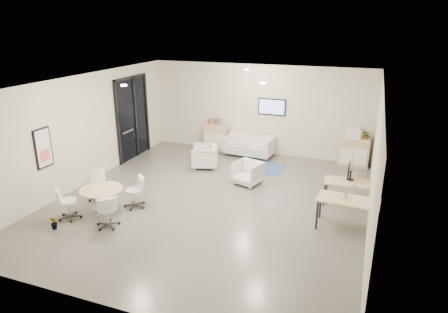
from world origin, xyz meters
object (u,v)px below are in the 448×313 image
sideboard_right (354,152)px  desk_front (348,202)px  desk_rear (349,184)px  armchair_left (204,155)px  round_table (102,192)px  sideboard_left (216,137)px  armchair_right (247,172)px  loveseat (249,146)px

sideboard_right → desk_front: size_ratio=0.68×
sideboard_right → desk_rear: 3.17m
armchair_left → round_table: bearing=-34.9°
armchair_left → desk_rear: (4.68, -1.29, 0.18)m
sideboard_left → armchair_right: size_ratio=1.29×
sideboard_left → round_table: sideboard_left is taller
sideboard_left → loveseat: sideboard_left is taller
loveseat → desk_rear: 4.72m
armchair_left → sideboard_left: bearing=170.6°
armchair_right → desk_front: 3.44m
sideboard_right → desk_rear: (0.07, -3.17, 0.10)m
armchair_left → desk_front: size_ratio=0.58×
sideboard_right → armchair_right: size_ratio=1.28×
sideboard_right → sideboard_left: bearing=179.9°
desk_front → desk_rear: bearing=95.9°
loveseat → armchair_right: armchair_right is taller
desk_rear → round_table: bearing=-159.0°
loveseat → armchair_left: (-1.03, -1.71, 0.07)m
sideboard_right → loveseat: bearing=-177.3°
armchair_left → desk_rear: size_ratio=0.64×
armchair_right → armchair_left: bearing=169.8°
desk_front → sideboard_left: bearing=141.9°
sideboard_right → desk_rear: size_ratio=0.75×
desk_front → loveseat: bearing=134.1°
desk_rear → desk_front: desk_front is taller
sideboard_left → desk_front: (5.06, -4.47, 0.16)m
desk_rear → armchair_right: bearing=168.2°
loveseat → desk_front: (3.70, -4.29, 0.31)m
sideboard_left → round_table: (-0.79, -5.82, 0.07)m
round_table → desk_rear: bearing=24.5°
round_table → armchair_left: bearing=74.2°
loveseat → armchair_left: armchair_left is taller
armchair_left → round_table: armchair_left is taller
armchair_right → desk_rear: 2.95m
sideboard_right → round_table: size_ratio=0.91×
sideboard_right → round_table: sideboard_right is taller
sideboard_right → desk_rear: sideboard_right is taller
armchair_left → round_table: (-1.12, -3.93, 0.15)m
desk_rear → round_table: (-5.79, -2.64, -0.03)m
armchair_left → armchair_right: size_ratio=1.09×
sideboard_left → desk_rear: sideboard_left is taller
desk_rear → desk_front: bearing=-91.0°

